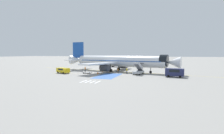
% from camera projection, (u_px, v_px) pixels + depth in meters
% --- Properties ---
extents(ground_plane, '(600.00, 600.00, 0.00)m').
position_uv_depth(ground_plane, '(124.00, 72.00, 62.60)').
color(ground_plane, gray).
extents(apron_leadline_yellow, '(75.98, 17.16, 0.01)m').
position_uv_depth(apron_leadline_yellow, '(119.00, 72.00, 63.55)').
color(apron_leadline_yellow, gold).
rests_on(apron_leadline_yellow, ground_plane).
extents(apron_stand_patch_blue, '(5.97, 13.09, 0.01)m').
position_uv_depth(apron_stand_patch_blue, '(108.00, 76.00, 51.40)').
color(apron_stand_patch_blue, '#2856A8').
rests_on(apron_stand_patch_blue, ground_plane).
extents(apron_walkway_bar_0, '(0.44, 3.60, 0.01)m').
position_uv_depth(apron_walkway_bar_0, '(83.00, 81.00, 41.31)').
color(apron_walkway_bar_0, silver).
rests_on(apron_walkway_bar_0, ground_plane).
extents(apron_walkway_bar_1, '(0.44, 3.60, 0.01)m').
position_uv_depth(apron_walkway_bar_1, '(88.00, 82.00, 40.97)').
color(apron_walkway_bar_1, silver).
rests_on(apron_walkway_bar_1, ground_plane).
extents(apron_walkway_bar_2, '(0.44, 3.60, 0.01)m').
position_uv_depth(apron_walkway_bar_2, '(93.00, 82.00, 40.62)').
color(apron_walkway_bar_2, silver).
rests_on(apron_walkway_bar_2, ground_plane).
extents(apron_walkway_bar_3, '(0.44, 3.60, 0.01)m').
position_uv_depth(apron_walkway_bar_3, '(98.00, 82.00, 40.28)').
color(apron_walkway_bar_3, silver).
rests_on(apron_walkway_bar_3, ground_plane).
extents(airliner, '(43.64, 30.95, 11.19)m').
position_uv_depth(airliner, '(117.00, 61.00, 63.56)').
color(airliner, silver).
rests_on(airliner, ground_plane).
extents(boarding_stairs_forward, '(3.19, 5.52, 4.17)m').
position_uv_depth(boarding_stairs_forward, '(138.00, 71.00, 55.03)').
color(boarding_stairs_forward, '#ADB2BA').
rests_on(boarding_stairs_forward, ground_plane).
extents(fuel_tanker, '(8.52, 2.84, 3.51)m').
position_uv_depth(fuel_tanker, '(119.00, 63.00, 84.29)').
color(fuel_tanker, '#38383D').
rests_on(fuel_tanker, ground_plane).
extents(service_van_0, '(5.17, 2.72, 2.40)m').
position_uv_depth(service_van_0, '(175.00, 72.00, 48.57)').
color(service_van_0, '#1E234C').
rests_on(service_van_0, ground_plane).
extents(service_van_1, '(5.36, 3.74, 1.78)m').
position_uv_depth(service_van_1, '(63.00, 70.00, 58.06)').
color(service_van_1, yellow).
rests_on(service_van_1, ground_plane).
extents(baggage_cart, '(2.65, 1.59, 0.87)m').
position_uv_depth(baggage_cart, '(87.00, 73.00, 57.70)').
color(baggage_cart, gray).
rests_on(baggage_cart, ground_plane).
extents(ground_crew_0, '(0.46, 0.30, 1.87)m').
position_uv_depth(ground_crew_0, '(127.00, 70.00, 57.36)').
color(ground_crew_0, '#191E38').
rests_on(ground_crew_0, ground_plane).
extents(ground_crew_1, '(0.37, 0.48, 1.71)m').
position_uv_depth(ground_crew_1, '(118.00, 70.00, 58.56)').
color(ground_crew_1, black).
rests_on(ground_crew_1, ground_plane).
extents(ground_crew_2, '(0.24, 0.44, 1.82)m').
position_uv_depth(ground_crew_2, '(85.00, 69.00, 62.96)').
color(ground_crew_2, black).
rests_on(ground_crew_2, ground_plane).
extents(traffic_cone_0, '(0.41, 0.41, 0.46)m').
position_uv_depth(traffic_cone_0, '(102.00, 71.00, 61.90)').
color(traffic_cone_0, orange).
rests_on(traffic_cone_0, ground_plane).
extents(traffic_cone_1, '(0.53, 0.53, 0.59)m').
position_uv_depth(traffic_cone_1, '(63.00, 71.00, 61.85)').
color(traffic_cone_1, orange).
rests_on(traffic_cone_1, ground_plane).
extents(traffic_cone_2, '(0.63, 0.63, 0.70)m').
position_uv_depth(traffic_cone_2, '(98.00, 73.00, 56.82)').
color(traffic_cone_2, orange).
rests_on(traffic_cone_2, ground_plane).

